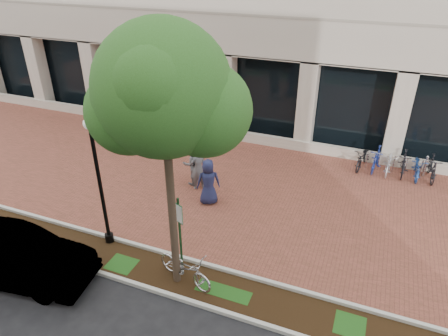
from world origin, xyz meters
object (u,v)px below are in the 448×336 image
at_px(lamppost, 99,177).
at_px(pedestrian_left, 198,169).
at_px(sedan_near_curb, 15,257).
at_px(pedestrian_right, 208,182).
at_px(street_tree, 166,98).
at_px(bike_rack_cluster, 396,163).
at_px(pedestrian_mid, 194,164).
at_px(locked_bicycle, 185,267).
at_px(bollard, 425,166).
at_px(parking_sign, 179,228).

xyz_separation_m(lamppost, pedestrian_left, (1.34, 4.16, -1.59)).
distance_m(lamppost, sedan_near_curb, 3.26).
height_order(pedestrian_right, sedan_near_curb, pedestrian_right).
height_order(street_tree, bike_rack_cluster, street_tree).
distance_m(pedestrian_mid, bike_rack_cluster, 8.66).
distance_m(locked_bicycle, sedan_near_curb, 4.92).
relative_size(locked_bicycle, pedestrian_right, 1.08).
bearing_deg(sedan_near_curb, bike_rack_cluster, -51.16).
distance_m(locked_bicycle, pedestrian_mid, 5.53).
relative_size(lamppost, locked_bicycle, 2.25).
distance_m(street_tree, locked_bicycle, 5.06).
bearing_deg(locked_bicycle, bike_rack_cluster, -14.73).
distance_m(pedestrian_right, sedan_near_curb, 6.74).
bearing_deg(pedestrian_mid, street_tree, 75.93).
bearing_deg(pedestrian_left, street_tree, 65.87).
distance_m(bollard, bike_rack_cluster, 1.18).
xyz_separation_m(street_tree, locked_bicycle, (0.20, 0.03, -5.05)).
distance_m(parking_sign, lamppost, 3.05).
bearing_deg(pedestrian_right, parking_sign, 72.90).
relative_size(parking_sign, bike_rack_cluster, 0.75).
distance_m(parking_sign, bollard, 11.45).
relative_size(bollard, bike_rack_cluster, 0.27).
height_order(parking_sign, locked_bicycle, parking_sign).
xyz_separation_m(street_tree, pedestrian_right, (-0.82, 4.07, -4.66)).
relative_size(pedestrian_mid, bollard, 1.90).
height_order(pedestrian_left, bollard, pedestrian_left).
relative_size(parking_sign, lamppost, 0.61).
relative_size(parking_sign, pedestrian_mid, 1.45).
bearing_deg(pedestrian_mid, lamppost, 42.18).
height_order(locked_bicycle, pedestrian_right, pedestrian_right).
height_order(locked_bicycle, pedestrian_mid, pedestrian_mid).
bearing_deg(pedestrian_right, bike_rack_cluster, -171.06).
height_order(lamppost, sedan_near_curb, lamppost).
height_order(pedestrian_left, sedan_near_curb, pedestrian_left).
distance_m(parking_sign, street_tree, 3.90).
xyz_separation_m(locked_bicycle, sedan_near_curb, (-4.62, -1.66, 0.24)).
bearing_deg(sedan_near_curb, pedestrian_left, -31.15).
distance_m(locked_bicycle, pedestrian_right, 4.18).
distance_m(street_tree, sedan_near_curb, 6.73).
height_order(parking_sign, street_tree, street_tree).
height_order(bike_rack_cluster, sedan_near_curb, sedan_near_curb).
bearing_deg(bollard, locked_bicycle, -125.79).
bearing_deg(street_tree, sedan_near_curb, -159.78).
height_order(locked_bicycle, bollard, locked_bicycle).
relative_size(lamppost, pedestrian_mid, 2.39).
bearing_deg(street_tree, bike_rack_cluster, 57.89).
bearing_deg(bollard, lamppost, -138.87).
relative_size(parking_sign, locked_bicycle, 1.36).
distance_m(street_tree, bollard, 12.65).
bearing_deg(pedestrian_left, bike_rack_cluster, 167.60).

